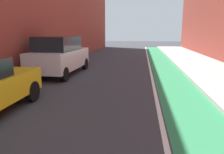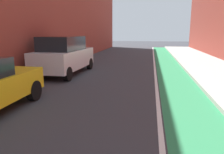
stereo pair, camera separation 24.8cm
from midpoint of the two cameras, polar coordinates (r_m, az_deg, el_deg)
The scene contains 5 objects.
ground_plane at distance 10.98m, azimuth 1.17°, elevation 0.08°, with size 91.05×91.05×0.00m, color #38383D.
bike_lane_paint at distance 12.89m, azimuth 15.72°, elevation 1.37°, with size 1.60×41.39×0.00m, color #2D8451.
lane_divider_stripe at distance 12.83m, azimuth 11.72°, elevation 1.52°, with size 0.12×41.39×0.00m, color white.
sidewalk_right at distance 13.36m, azimuth 26.45°, elevation 1.24°, with size 3.40×41.39×0.14m, color #A8A59E.
parked_suv_white at distance 11.82m, azimuth -11.76°, elevation 5.65°, with size 1.97×4.55×1.98m.
Camera 2 is at (1.78, 6.08, 2.19)m, focal length 35.03 mm.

